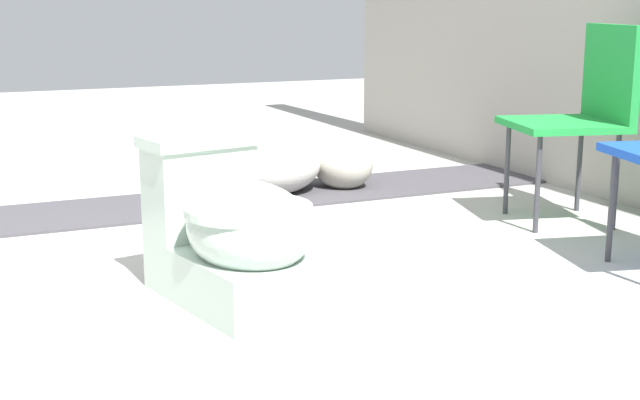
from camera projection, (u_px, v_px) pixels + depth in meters
The scene contains 6 objects.
ground_plane at pixel (131, 293), 2.90m from camera, with size 14.00×14.00×0.00m, color #A8A59E.
gravel_strip at pixel (182, 204), 4.14m from camera, with size 0.56×8.00×0.01m, color #423F44.
toilet at pixel (233, 234), 2.78m from camera, with size 0.69×0.49×0.52m.
folding_chair_left at pixel (586, 102), 3.75m from camera, with size 0.54×0.54×0.83m.
boulder_near at pixel (271, 166), 4.34m from camera, with size 0.51×0.41×0.28m, color #B7B2AD.
boulder_far at pixel (343, 164), 4.47m from camera, with size 0.32×0.27×0.25m, color #ADA899.
Camera 1 is at (2.77, -0.57, 0.93)m, focal length 50.00 mm.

